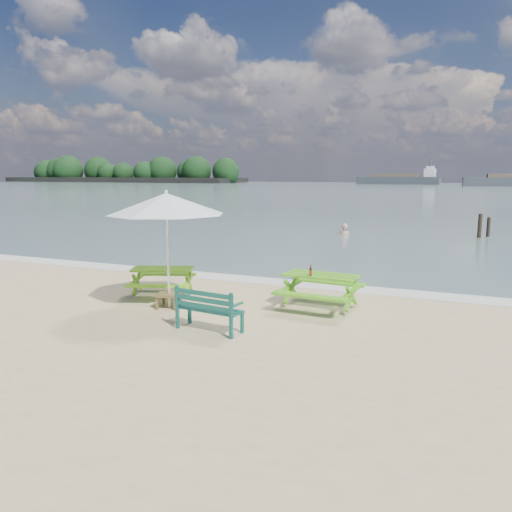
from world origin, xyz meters
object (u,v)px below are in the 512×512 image
at_px(side_table, 169,300).
at_px(patio_umbrella, 166,204).
at_px(beer_bottle, 311,272).
at_px(swimmer, 344,242).
at_px(picnic_table_left, 163,282).
at_px(picnic_table_right, 320,292).
at_px(park_bench, 210,318).

height_order(side_table, patio_umbrella, patio_umbrella).
distance_m(beer_bottle, swimmer, 14.49).
relative_size(side_table, swimmer, 0.34).
xyz_separation_m(side_table, beer_bottle, (3.05, 1.07, 0.70)).
xyz_separation_m(picnic_table_left, swimmer, (1.32, 14.38, -0.70)).
distance_m(picnic_table_right, beer_bottle, 0.58).
distance_m(picnic_table_left, beer_bottle, 3.86).
bearing_deg(beer_bottle, picnic_table_right, 55.92).
distance_m(picnic_table_right, patio_umbrella, 4.02).
bearing_deg(swimmer, park_bench, -86.12).
relative_size(park_bench, patio_umbrella, 0.44).
bearing_deg(park_bench, swimmer, 93.88).
distance_m(park_bench, swimmer, 16.49).
bearing_deg(picnic_table_right, side_table, -157.78).
relative_size(park_bench, swimmer, 0.75).
bearing_deg(picnic_table_right, patio_umbrella, -157.78).
xyz_separation_m(picnic_table_left, side_table, (0.77, -0.91, -0.16)).
bearing_deg(park_bench, patio_umbrella, 145.45).
relative_size(beer_bottle, swimmer, 0.14).
xyz_separation_m(patio_umbrella, beer_bottle, (3.05, 1.07, -1.51)).
height_order(park_bench, patio_umbrella, patio_umbrella).
xyz_separation_m(picnic_table_right, beer_bottle, (-0.17, -0.25, 0.50)).
height_order(picnic_table_right, swimmer, picnic_table_right).
xyz_separation_m(side_table, patio_umbrella, (-0.00, 0.00, 2.21)).
height_order(patio_umbrella, beer_bottle, patio_umbrella).
bearing_deg(beer_bottle, side_table, -160.77).
bearing_deg(picnic_table_right, park_bench, -122.21).
height_order(park_bench, beer_bottle, beer_bottle).
distance_m(picnic_table_left, swimmer, 14.45).
xyz_separation_m(picnic_table_right, side_table, (-3.22, -1.32, -0.20)).
bearing_deg(patio_umbrella, park_bench, -34.55).
bearing_deg(patio_umbrella, picnic_table_left, 130.09).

